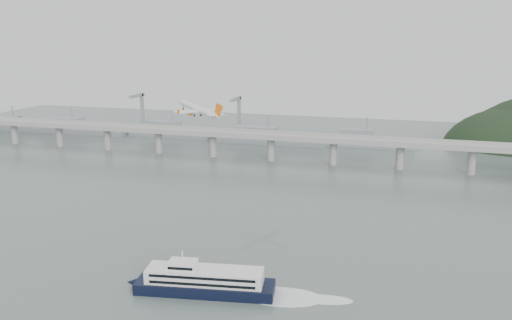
% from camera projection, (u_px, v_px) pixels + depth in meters
% --- Properties ---
extents(ground, '(900.00, 900.00, 0.00)m').
position_uv_depth(ground, '(219.00, 273.00, 208.66)').
color(ground, '#566461').
rests_on(ground, ground).
extents(bridge, '(800.00, 22.00, 23.90)m').
position_uv_depth(bridge, '(307.00, 141.00, 391.43)').
color(bridge, '#969794').
rests_on(bridge, ground).
extents(distant_fleet, '(453.00, 60.90, 40.00)m').
position_uv_depth(distant_fleet, '(166.00, 132.00, 497.05)').
color(distant_fleet, gray).
rests_on(distant_fleet, ground).
extents(ferry, '(88.02, 25.23, 16.66)m').
position_uv_depth(ferry, '(205.00, 281.00, 191.85)').
color(ferry, black).
rests_on(ferry, ground).
extents(airliner, '(32.26, 30.35, 9.94)m').
position_uv_depth(airliner, '(198.00, 109.00, 264.11)').
color(airliner, silver).
rests_on(airliner, ground).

